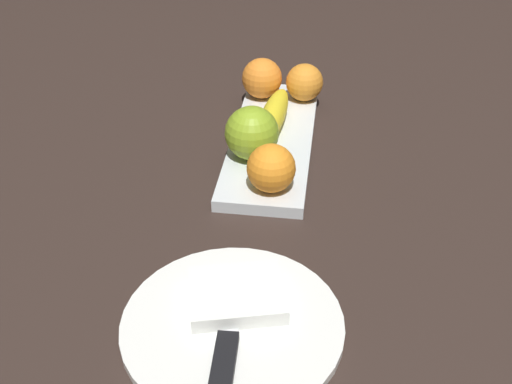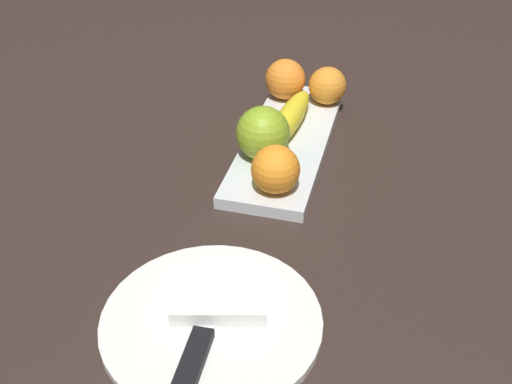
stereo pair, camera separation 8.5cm
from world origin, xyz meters
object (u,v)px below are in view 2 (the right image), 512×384
(folded_napkin, at_px, (219,293))
(fruit_tray, at_px, (287,142))
(dinner_plate, at_px, (211,322))
(knife, at_px, (197,352))
(banana, at_px, (289,118))
(orange_near_apple, at_px, (285,79))
(apple, at_px, (263,133))
(orange_near_banana, at_px, (274,169))
(orange_center, at_px, (327,86))

(folded_napkin, bearing_deg, fruit_tray, 0.00)
(dinner_plate, distance_m, knife, 0.06)
(banana, xyz_separation_m, folded_napkin, (-0.40, -0.00, -0.02))
(banana, bearing_deg, orange_near_apple, -159.04)
(banana, bearing_deg, folded_napkin, 5.29)
(apple, bearing_deg, fruit_tray, -20.47)
(banana, xyz_separation_m, orange_near_banana, (-0.18, -0.02, 0.02))
(orange_center, height_order, folded_napkin, orange_center)
(orange_near_apple, bearing_deg, apple, -177.14)
(fruit_tray, xyz_separation_m, orange_near_banana, (-0.15, -0.01, 0.05))
(orange_near_banana, distance_m, folded_napkin, 0.23)
(orange_near_apple, bearing_deg, knife, -176.51)
(fruit_tray, height_order, banana, banana)
(dinner_plate, bearing_deg, fruit_tray, 0.00)
(banana, bearing_deg, fruit_tray, 11.28)
(orange_near_apple, bearing_deg, orange_near_banana, -170.57)
(orange_near_banana, bearing_deg, orange_near_apple, 9.43)
(fruit_tray, height_order, apple, apple)
(fruit_tray, bearing_deg, dinner_plate, -180.00)
(knife, bearing_deg, orange_center, -6.38)
(dinner_plate, bearing_deg, banana, 0.41)
(fruit_tray, relative_size, orange_near_banana, 5.41)
(banana, height_order, orange_near_banana, orange_near_banana)
(folded_napkin, bearing_deg, orange_near_banana, -3.25)
(banana, distance_m, orange_near_banana, 0.18)
(orange_near_banana, relative_size, orange_center, 1.06)
(fruit_tray, xyz_separation_m, apple, (-0.07, 0.02, 0.05))
(orange_near_banana, distance_m, dinner_plate, 0.26)
(banana, xyz_separation_m, dinner_plate, (-0.43, -0.00, -0.03))
(orange_near_banana, relative_size, knife, 0.39)
(orange_center, xyz_separation_m, knife, (-0.59, 0.04, -0.04))
(banana, height_order, dinner_plate, banana)
(knife, bearing_deg, folded_napkin, -1.58)
(fruit_tray, bearing_deg, apple, 159.53)
(orange_center, height_order, knife, orange_center)
(banana, height_order, folded_napkin, banana)
(banana, distance_m, dinner_plate, 0.43)
(apple, xyz_separation_m, orange_center, (0.20, -0.07, -0.01))
(orange_center, xyz_separation_m, folded_napkin, (-0.51, 0.04, -0.03))
(banana, distance_m, folded_napkin, 0.40)
(orange_near_apple, distance_m, folded_napkin, 0.51)
(orange_center, bearing_deg, fruit_tray, 163.06)
(orange_near_banana, distance_m, orange_center, 0.29)
(apple, distance_m, knife, 0.39)
(apple, distance_m, banana, 0.10)
(fruit_tray, height_order, knife, knife)
(fruit_tray, height_order, orange_center, orange_center)
(dinner_plate, xyz_separation_m, folded_napkin, (0.03, 0.00, 0.02))
(apple, relative_size, orange_center, 1.26)
(apple, xyz_separation_m, banana, (0.09, -0.02, -0.02))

